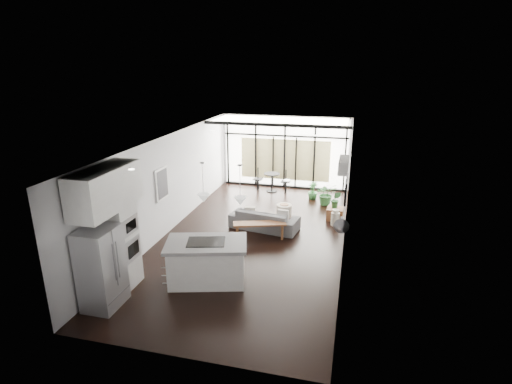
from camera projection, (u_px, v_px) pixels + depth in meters
The scene contains 28 objects.
floor at pixel (253, 237), 11.33m from camera, with size 5.00×10.00×0.00m, color black.
ceiling at pixel (253, 139), 10.46m from camera, with size 5.00×10.00×0.00m, color white.
wall_left at pixel (169, 184), 11.47m from camera, with size 0.02×10.00×2.80m, color silver.
wall_right at pixel (347, 197), 10.33m from camera, with size 0.02×10.00×2.80m, color silver.
wall_back at pixel (285, 152), 15.51m from camera, with size 5.00×0.02×2.80m, color silver.
wall_front at pixel (175, 284), 6.29m from camera, with size 5.00×0.02×2.80m, color silver.
glazing at pixel (285, 153), 15.40m from camera, with size 5.00×0.20×2.80m, color black.
skylight at pixel (281, 120), 14.16m from camera, with size 4.70×1.90×0.06m, color white.
neighbour_building at pixel (285, 160), 15.56m from camera, with size 3.50×0.02×1.60m, color beige.
island at pixel (207, 262), 8.91m from camera, with size 1.77×1.05×0.97m, color white.
cooktop at pixel (206, 242), 8.76m from camera, with size 0.82×0.55×0.01m, color black.
fridge at pixel (101, 268), 7.91m from camera, with size 0.65×0.82×1.69m, color #9FA0A4.
appliance_column at pixel (117, 232), 8.54m from camera, with size 0.66×0.69×2.55m, color white.
upper_cabinets at pixel (105, 189), 7.86m from camera, with size 0.62×1.75×0.86m, color white.
pendant_left at pixel (204, 198), 8.35m from camera, with size 0.26×0.26×0.18m, color white.
pendant_right at pixel (240, 201), 8.17m from camera, with size 0.26×0.26×0.18m, color white.
sofa at pixel (264, 216), 11.79m from camera, with size 2.02×0.59×0.79m, color #454547.
console_bench at pixel (259, 231), 11.17m from camera, with size 1.47×0.37×0.47m, color brown.
pouf at pixel (284, 211), 12.79m from camera, with size 0.49×0.49×0.39m, color beige.
crate at pixel (335, 214), 12.56m from camera, with size 0.50×0.50×0.37m, color brown.
plant_tall at pixel (326, 196), 13.82m from camera, with size 0.71×0.78×0.61m, color #2E6630.
plant_med at pixel (313, 194), 14.40m from camera, with size 0.36×0.64×0.36m, color #2E6630.
plant_crate at pixel (336, 204), 12.46m from camera, with size 0.31×0.56×0.25m, color #2E6630.
milk_can at pixel (335, 217), 12.06m from camera, with size 0.26×0.26×0.51m, color beige.
bistro_set at pixel (272, 182), 15.19m from camera, with size 1.54×0.62×0.74m, color black.
tv at pixel (346, 189), 11.29m from camera, with size 0.05×1.10×0.65m, color black.
ac_unit at pixel (344, 165), 9.29m from camera, with size 0.22×0.90×0.30m, color silver.
framed_art at pixel (162, 184), 10.96m from camera, with size 0.04×0.70×0.90m, color black.
Camera 1 is at (2.57, -10.05, 4.74)m, focal length 28.00 mm.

